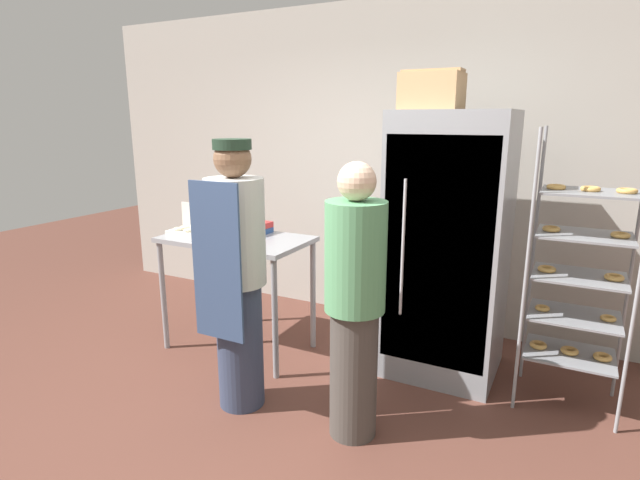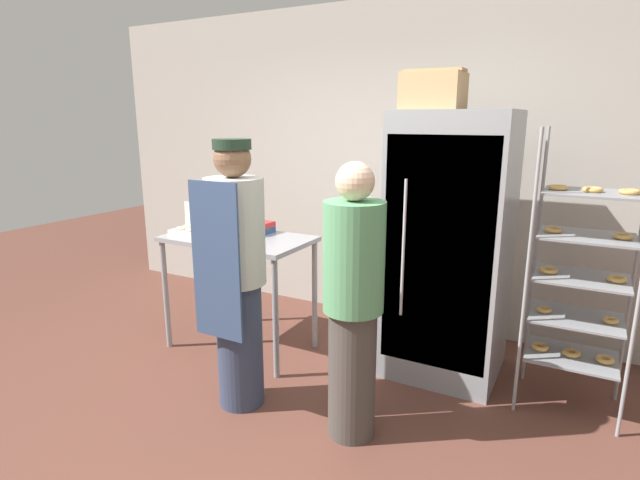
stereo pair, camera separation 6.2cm
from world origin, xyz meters
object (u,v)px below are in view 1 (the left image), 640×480
(blender_pitcher, at_px, (209,214))
(cardboard_storage_box, at_px, (432,91))
(binder_stack, at_px, (251,227))
(person_customer, at_px, (355,303))
(baking_rack, at_px, (579,275))
(person_baker, at_px, (237,274))
(refrigerator, at_px, (448,246))
(donut_box, at_px, (188,230))

(blender_pitcher, bearing_deg, cardboard_storage_box, 5.13)
(binder_stack, distance_m, person_customer, 1.52)
(baking_rack, distance_m, binder_stack, 2.40)
(blender_pitcher, relative_size, binder_stack, 0.86)
(baking_rack, xyz_separation_m, cardboard_storage_box, (-1.00, 0.01, 1.14))
(baking_rack, height_order, binder_stack, baking_rack)
(cardboard_storage_box, bearing_deg, baking_rack, -0.35)
(baking_rack, distance_m, person_baker, 2.15)
(refrigerator, height_order, person_baker, refrigerator)
(blender_pitcher, xyz_separation_m, person_baker, (0.90, -0.84, -0.16))
(donut_box, xyz_separation_m, person_customer, (1.65, -0.49, -0.15))
(refrigerator, xyz_separation_m, cardboard_storage_box, (-0.15, -0.09, 1.07))
(donut_box, distance_m, person_customer, 1.73)
(binder_stack, relative_size, person_baker, 0.18)
(person_baker, bearing_deg, binder_stack, 119.82)
(donut_box, height_order, cardboard_storage_box, cardboard_storage_box)
(baking_rack, relative_size, person_customer, 1.11)
(cardboard_storage_box, bearing_deg, person_baker, -131.92)
(blender_pitcher, bearing_deg, person_baker, -43.09)
(cardboard_storage_box, height_order, person_baker, cardboard_storage_box)
(refrigerator, xyz_separation_m, person_customer, (-0.27, -1.05, -0.12))
(blender_pitcher, height_order, person_customer, person_customer)
(person_baker, bearing_deg, refrigerator, 46.13)
(binder_stack, distance_m, person_baker, 0.99)
(person_baker, bearing_deg, blender_pitcher, 136.91)
(binder_stack, distance_m, cardboard_storage_box, 1.75)
(cardboard_storage_box, distance_m, person_baker, 1.76)
(binder_stack, bearing_deg, person_baker, -60.18)
(blender_pitcher, distance_m, person_customer, 1.88)
(baking_rack, relative_size, blender_pitcher, 6.61)
(baking_rack, distance_m, donut_box, 2.81)
(baking_rack, bearing_deg, refrigerator, 173.50)
(refrigerator, height_order, blender_pitcher, refrigerator)
(blender_pitcher, xyz_separation_m, cardboard_storage_box, (1.81, 0.16, 0.96))
(donut_box, height_order, person_baker, person_baker)
(cardboard_storage_box, bearing_deg, donut_box, -165.21)
(blender_pitcher, height_order, cardboard_storage_box, cardboard_storage_box)
(binder_stack, bearing_deg, baking_rack, 3.37)
(baking_rack, bearing_deg, binder_stack, -176.63)
(blender_pitcher, relative_size, person_customer, 0.17)
(donut_box, relative_size, blender_pitcher, 0.99)
(blender_pitcher, height_order, binder_stack, blender_pitcher)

